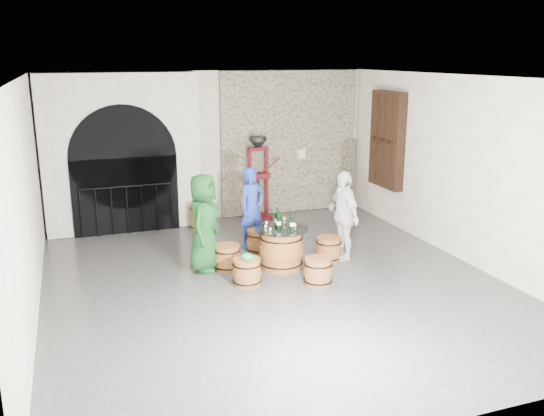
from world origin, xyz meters
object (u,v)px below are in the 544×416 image
object	(u,v)px
barrel_stool_near_right	(318,271)
wine_bottle_right	(277,219)
barrel_stool_near_left	(247,272)
barrel_table	(281,248)
barrel_stool_far	(259,241)
person_blue	(252,208)
wine_bottle_center	(292,222)
person_green	(204,223)
side_barrel	(200,217)
barrel_stool_right	(329,249)
wine_bottle_left	(279,221)
person_white	(343,215)
barrel_stool_left	(227,257)
corking_press	(258,172)

from	to	relation	value
barrel_stool_near_right	wine_bottle_right	size ratio (longest dim) A/B	1.42
barrel_stool_near_left	barrel_table	bearing A→B (deg)	33.68
barrel_table	barrel_stool_far	bearing A→B (deg)	96.33
person_blue	wine_bottle_center	xyz separation A→B (m)	(0.27, -1.34, 0.07)
barrel_table	barrel_stool_near_right	bearing A→B (deg)	-70.91
barrel_table	barrel_stool_near_right	distance (m)	0.93
barrel_table	person_green	bearing A→B (deg)	164.39
wine_bottle_right	barrel_stool_far	bearing A→B (deg)	96.15
barrel_stool_far	wine_bottle_center	size ratio (longest dim) A/B	1.42
wine_bottle_center	side_barrel	xyz separation A→B (m)	(-0.96, 2.76, -0.55)
barrel_stool_right	person_green	distance (m)	2.26
wine_bottle_center	side_barrel	size ratio (longest dim) A/B	0.57
barrel_stool_right	wine_bottle_left	world-z (taller)	wine_bottle_left
person_white	wine_bottle_right	bearing A→B (deg)	-96.27
barrel_table	person_green	distance (m)	1.38
person_green	person_blue	bearing A→B (deg)	-21.97
barrel_stool_far	barrel_stool_near_left	distance (m)	1.57
barrel_stool_near_right	person_blue	world-z (taller)	person_blue
barrel_stool_left	side_barrel	xyz separation A→B (m)	(0.06, 2.38, 0.07)
person_blue	barrel_stool_far	bearing A→B (deg)	-109.16
barrel_table	corking_press	distance (m)	3.09
side_barrel	person_blue	bearing A→B (deg)	-64.17
wine_bottle_left	side_barrel	world-z (taller)	wine_bottle_left
person_white	wine_bottle_center	bearing A→B (deg)	-80.86
wine_bottle_left	barrel_stool_near_left	bearing A→B (deg)	-144.48
barrel_stool_right	barrel_stool_near_right	size ratio (longest dim) A/B	1.00
barrel_stool_near_right	barrel_stool_near_left	world-z (taller)	same
person_white	wine_bottle_center	size ratio (longest dim) A/B	4.89
barrel_stool_near_right	person_white	world-z (taller)	person_white
wine_bottle_left	corking_press	xyz separation A→B (m)	(0.61, 2.95, 0.24)
barrel_stool_far	person_blue	distance (m)	0.62
barrel_stool_right	side_barrel	xyz separation A→B (m)	(-1.74, 2.56, 0.07)
barrel_stool_near_right	person_blue	xyz separation A→B (m)	(-0.43, 2.07, 0.55)
barrel_stool_right	barrel_stool_near_left	world-z (taller)	same
barrel_stool_left	wine_bottle_center	size ratio (longest dim) A/B	1.42
barrel_stool_left	person_white	size ratio (longest dim) A/B	0.29
barrel_stool_near_left	barrel_stool_right	bearing A→B (deg)	18.93
person_white	side_barrel	bearing A→B (deg)	-144.35
barrel_stool_near_right	person_green	world-z (taller)	person_green
barrel_stool_near_right	barrel_stool_right	bearing A→B (deg)	56.63
barrel_stool_near_left	person_green	xyz separation A→B (m)	(-0.48, 0.86, 0.62)
barrel_stool_left	wine_bottle_right	size ratio (longest dim) A/B	1.42
barrel_stool_left	barrel_stool_right	bearing A→B (deg)	-5.72
wine_bottle_right	person_blue	bearing A→B (deg)	96.20
barrel_stool_near_right	barrel_stool_near_left	distance (m)	1.12
barrel_table	wine_bottle_left	distance (m)	0.49
barrel_stool_left	person_white	bearing A→B (deg)	-4.42
person_green	wine_bottle_left	xyz separation A→B (m)	(1.20, -0.34, 0.00)
person_green	wine_bottle_right	xyz separation A→B (m)	(1.22, -0.19, 0.00)
barrel_table	barrel_stool_left	distance (m)	0.93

